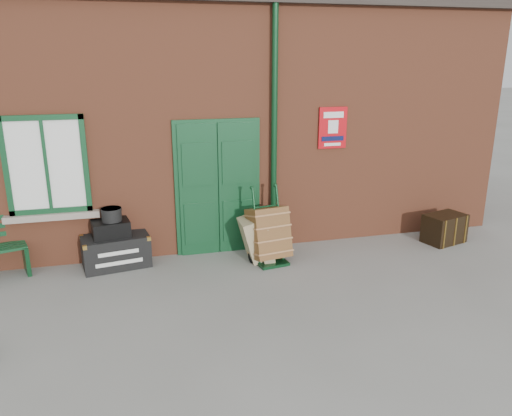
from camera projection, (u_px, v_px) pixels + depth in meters
name	position (u px, v px, depth m)	size (l,w,h in m)	color
ground	(258.00, 285.00, 7.30)	(80.00, 80.00, 0.00)	gray
station_building	(213.00, 112.00, 9.90)	(10.30, 4.30, 4.36)	brown
houdini_trunk	(116.00, 251.00, 7.91)	(1.02, 0.56, 0.51)	black
strongbox	(111.00, 229.00, 7.78)	(0.56, 0.41, 0.25)	black
hatbox	(112.00, 214.00, 7.72)	(0.31, 0.31, 0.20)	black
suitcase_back	(251.00, 240.00, 8.10)	(0.20, 0.50, 0.70)	tan
suitcase_front	(263.00, 244.00, 8.07)	(0.18, 0.45, 0.60)	tan
porter_trolley	(269.00, 234.00, 8.03)	(0.68, 0.72, 1.22)	#0D3419
dark_trunk	(444.00, 228.00, 8.94)	(0.71, 0.47, 0.52)	black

